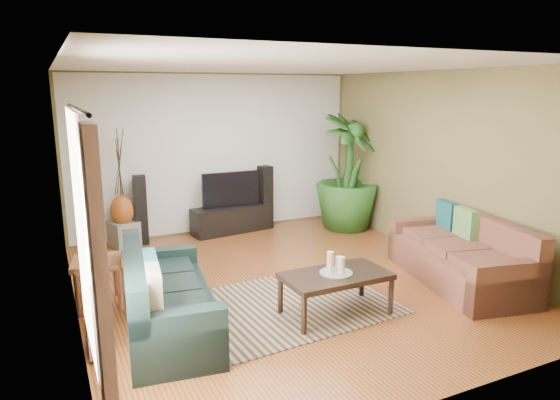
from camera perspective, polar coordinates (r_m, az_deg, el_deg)
floor at (r=6.50m, az=0.77°, el=-9.42°), size 5.50×5.50×0.00m
ceiling at (r=6.04m, az=0.84°, el=15.09°), size 5.50×5.50×0.00m
wall_back at (r=8.65m, az=-7.29°, el=5.28°), size 5.00×0.00×5.00m
wall_front at (r=3.92m, az=18.89°, el=-4.23°), size 5.00×0.00×5.00m
wall_left at (r=5.52m, az=-23.18°, el=0.20°), size 0.00×5.50×5.50m
wall_right at (r=7.56m, az=18.11°, el=3.70°), size 0.00×5.50×5.50m
backwall_panel at (r=8.64m, az=-7.27°, el=5.27°), size 4.90×0.00×4.90m
window_pane at (r=3.95m, az=-21.85°, el=-3.56°), size 0.00×1.80×1.80m
curtain_near at (r=3.33m, az=-19.70°, el=-10.96°), size 0.08×0.35×2.20m
curtain_far at (r=4.74m, az=-21.64°, el=-4.07°), size 0.08×0.35×2.20m
curtain_rod at (r=3.82m, az=-22.21°, el=9.61°), size 0.03×1.90×0.03m
sofa_left at (r=5.28m, az=-12.60°, el=-10.14°), size 1.07×2.02×0.85m
sofa_right at (r=6.79m, az=19.77°, el=-5.43°), size 1.35×2.23×0.85m
area_rug at (r=5.83m, az=0.16°, el=-12.05°), size 2.57×1.91×0.01m
coffee_table at (r=5.60m, az=6.36°, el=-10.61°), size 1.17×0.65×0.47m
candle_tray at (r=5.51m, az=6.42°, el=-8.27°), size 0.36×0.36×0.02m
candle_tall at (r=5.46m, az=5.75°, el=-7.06°), size 0.07×0.07×0.23m
candle_mid at (r=5.47m, az=7.03°, el=-7.38°), size 0.07×0.07×0.18m
candle_short at (r=5.57m, az=6.74°, el=-7.17°), size 0.07×0.07×0.15m
tv_stand at (r=8.68m, az=-5.57°, el=-2.19°), size 1.42×0.59×0.46m
television at (r=8.56m, az=-5.65°, el=1.24°), size 1.01×0.06×0.60m
speaker_left at (r=8.23m, az=-15.64°, el=-1.11°), size 0.23×0.24×1.11m
speaker_right at (r=8.84m, az=-1.69°, el=0.32°), size 0.24×0.25×1.12m
potted_plant at (r=8.82m, az=7.81°, el=3.16°), size 1.52×1.52×2.02m
plant_pot at (r=9.00m, az=7.65°, el=-2.28°), size 0.37×0.37×0.29m
pedestal at (r=8.28m, az=-17.39°, el=-3.70°), size 0.50×0.50×0.39m
vase at (r=8.19m, az=-17.56°, el=-1.18°), size 0.36×0.36×0.50m
side_table at (r=6.12m, az=-20.08°, el=-8.88°), size 0.60×0.60×0.55m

